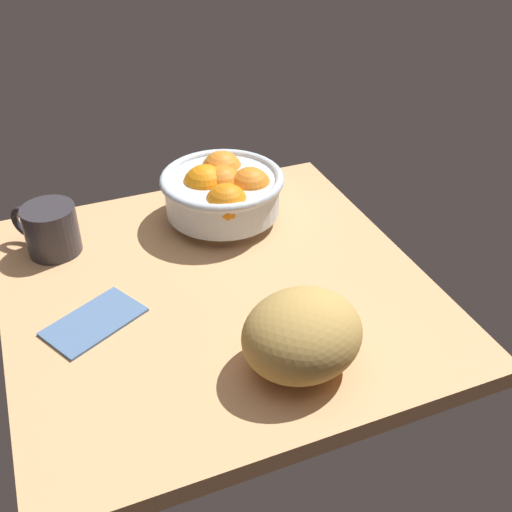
% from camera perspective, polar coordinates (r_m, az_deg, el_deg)
% --- Properties ---
extents(ground_plane, '(0.65, 0.66, 0.03)m').
position_cam_1_polar(ground_plane, '(1.00, -3.61, -3.36)').
color(ground_plane, tan).
extents(fruit_bowl, '(0.22, 0.22, 0.11)m').
position_cam_1_polar(fruit_bowl, '(1.12, -3.02, 6.00)').
color(fruit_bowl, silver).
rests_on(fruit_bowl, ground).
extents(bread_loaf, '(0.18, 0.17, 0.11)m').
position_cam_1_polar(bread_loaf, '(0.82, 4.25, -7.21)').
color(bread_loaf, '#B48F49').
rests_on(bread_loaf, ground).
extents(napkin_folded, '(0.16, 0.14, 0.01)m').
position_cam_1_polar(napkin_folded, '(0.95, -14.64, -5.75)').
color(napkin_folded, '#4C6B97').
rests_on(napkin_folded, ground).
extents(mug, '(0.11, 0.11, 0.08)m').
position_cam_1_polar(mug, '(1.10, -18.37, 2.34)').
color(mug, '#322F34').
rests_on(mug, ground).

